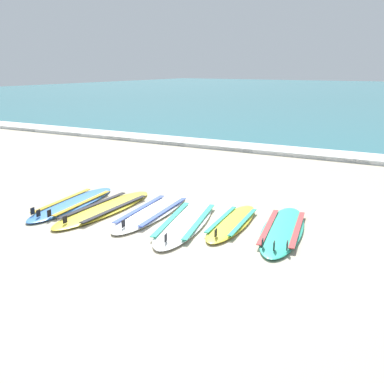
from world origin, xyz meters
The scene contains 8 objects.
ground_plane centered at (0.00, 0.00, 0.00)m, with size 80.00×80.00×0.00m, color #B7AD93.
wave_foam_strip centered at (0.00, 7.06, 0.06)m, with size 80.00×1.06×0.11m, color white.
surfboard_0 centered at (-1.80, 0.26, 0.04)m, with size 0.94×2.40×0.18m.
surfboard_1 centered at (-1.12, 0.31, 0.04)m, with size 0.76×2.51×0.18m.
surfboard_2 centered at (-0.33, 0.56, 0.04)m, with size 0.94×2.45×0.18m.
surfboard_3 centered at (0.41, 0.40, 0.04)m, with size 1.26×2.57×0.18m.
surfboard_4 centered at (1.05, 0.72, 0.04)m, with size 0.77×2.00×0.18m.
surfboard_5 centered at (1.83, 0.80, 0.04)m, with size 1.09×2.40×0.18m.
Camera 1 is at (4.04, -5.59, 2.38)m, focal length 44.80 mm.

